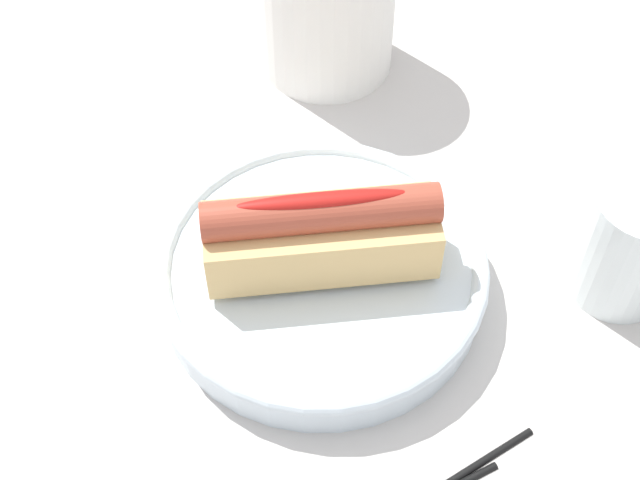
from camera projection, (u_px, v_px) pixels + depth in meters
The scene contains 4 objects.
ground_plane at pixel (322, 295), 0.62m from camera, with size 2.40×2.40×0.00m, color beige.
serving_bowl at pixel (320, 273), 0.61m from camera, with size 0.23×0.23×0.03m.
hotdog_front at pixel (320, 232), 0.58m from camera, with size 0.15×0.05×0.06m.
water_glass at pixel (629, 249), 0.60m from camera, with size 0.07×0.07×0.09m.
Camera 1 is at (-0.04, -0.35, 0.51)m, focal length 50.70 mm.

